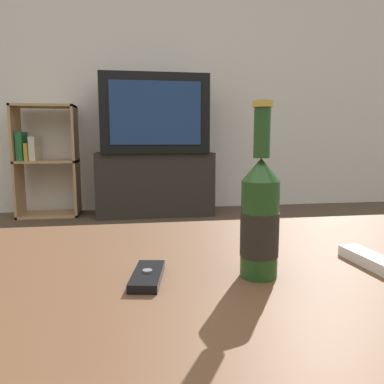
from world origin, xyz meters
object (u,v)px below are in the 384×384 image
object	(u,v)px
bookshelf	(43,158)
beer_bottle	(260,217)
cell_phone	(147,276)
tv_stand	(155,183)
television	(154,115)
remote_control	(378,264)

from	to	relation	value
bookshelf	beer_bottle	bearing A→B (deg)	-71.17
cell_phone	beer_bottle	bearing A→B (deg)	6.86
bookshelf	cell_phone	xyz separation A→B (m)	(0.77, -2.79, -0.05)
tv_stand	television	world-z (taller)	television
bookshelf	television	bearing A→B (deg)	-4.58
cell_phone	tv_stand	bearing A→B (deg)	96.84
tv_stand	beer_bottle	bearing A→B (deg)	-89.85
bookshelf	remote_control	distance (m)	3.04
television	beer_bottle	xyz separation A→B (m)	(0.01, -2.73, -0.32)
cell_phone	bookshelf	bearing A→B (deg)	116.02
remote_control	beer_bottle	bearing A→B (deg)	176.12
television	remote_control	distance (m)	2.77
cell_phone	remote_control	bearing A→B (deg)	8.59
bookshelf	remote_control	bearing A→B (deg)	-67.29
television	cell_phone	xyz separation A→B (m)	(-0.18, -2.71, -0.42)
bookshelf	remote_control	world-z (taller)	bookshelf
television	remote_control	xyz separation A→B (m)	(0.23, -2.73, -0.41)
television	cell_phone	size ratio (longest dim) A/B	7.23
remote_control	television	bearing A→B (deg)	91.33
tv_stand	television	size ratio (longest dim) A/B	1.13
cell_phone	television	bearing A→B (deg)	96.84
remote_control	tv_stand	bearing A→B (deg)	91.33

